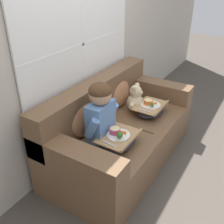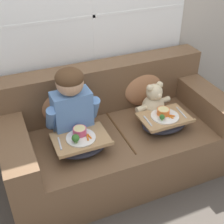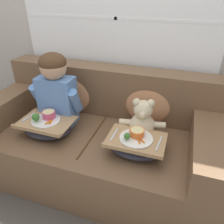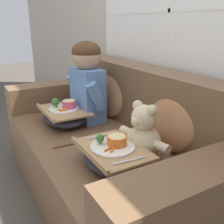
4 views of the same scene
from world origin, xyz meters
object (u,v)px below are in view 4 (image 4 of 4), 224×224
(lap_tray_child, at_px, (64,115))
(lap_tray_teddy, at_px, (112,156))
(couch, at_px, (112,152))
(throw_pillow_behind_teddy, at_px, (174,117))
(child_figure, at_px, (87,78))
(teddy_bear, at_px, (143,136))
(throw_pillow_behind_child, at_px, (112,91))

(lap_tray_child, distance_m, lap_tray_teddy, 0.72)
(couch, bearing_deg, lap_tray_child, -150.90)
(throw_pillow_behind_teddy, xyz_separation_m, child_figure, (-0.72, -0.21, 0.12))
(child_figure, xyz_separation_m, teddy_bear, (0.72, -0.00, -0.19))
(couch, relative_size, lap_tray_child, 4.54)
(throw_pillow_behind_child, height_order, throw_pillow_behind_teddy, throw_pillow_behind_child)
(couch, bearing_deg, child_figure, -178.90)
(lap_tray_child, bearing_deg, teddy_bear, 14.79)
(throw_pillow_behind_teddy, bearing_deg, lap_tray_child, -150.52)
(throw_pillow_behind_child, bearing_deg, child_figure, -89.99)
(throw_pillow_behind_child, distance_m, child_figure, 0.25)
(throw_pillow_behind_child, bearing_deg, couch, -29.87)
(couch, bearing_deg, lap_tray_teddy, -29.20)
(couch, xyz_separation_m, lap_tray_teddy, (0.36, -0.20, 0.19))
(child_figure, height_order, teddy_bear, child_figure)
(teddy_bear, relative_size, lap_tray_teddy, 0.87)
(throw_pillow_behind_teddy, xyz_separation_m, lap_tray_child, (-0.72, -0.41, -0.14))
(throw_pillow_behind_child, height_order, teddy_bear, throw_pillow_behind_child)
(throw_pillow_behind_teddy, bearing_deg, lap_tray_teddy, -90.06)
(lap_tray_child, height_order, lap_tray_teddy, lap_tray_child)
(throw_pillow_behind_child, relative_size, child_figure, 0.74)
(lap_tray_teddy, bearing_deg, child_figure, 164.91)
(throw_pillow_behind_teddy, relative_size, teddy_bear, 1.16)
(couch, relative_size, teddy_bear, 5.32)
(child_figure, relative_size, teddy_bear, 1.69)
(throw_pillow_behind_teddy, distance_m, teddy_bear, 0.23)
(child_figure, height_order, lap_tray_teddy, child_figure)
(lap_tray_child, bearing_deg, throw_pillow_behind_child, 89.92)
(child_figure, relative_size, lap_tray_teddy, 1.48)
(teddy_bear, distance_m, lap_tray_child, 0.75)
(lap_tray_teddy, bearing_deg, throw_pillow_behind_child, 150.46)
(throw_pillow_behind_teddy, relative_size, lap_tray_teddy, 1.01)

